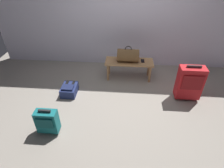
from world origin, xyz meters
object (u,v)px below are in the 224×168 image
object	(u,v)px
suitcase_upright_red	(190,82)
suitcase_small_teal	(47,121)
duffel_bag_brown	(128,55)
backpack_navy	(69,90)
cell_phone	(143,61)
bench	(129,64)

from	to	relation	value
suitcase_upright_red	suitcase_small_teal	bearing A→B (deg)	-156.34
duffel_bag_brown	suitcase_upright_red	bearing A→B (deg)	-28.96
duffel_bag_brown	backpack_navy	bearing A→B (deg)	-149.48
duffel_bag_brown	suitcase_small_teal	distance (m)	2.03
suitcase_small_teal	backpack_navy	world-z (taller)	suitcase_small_teal
cell_phone	suitcase_small_teal	distance (m)	2.22
backpack_navy	suitcase_upright_red	bearing A→B (deg)	0.84
bench	cell_phone	size ratio (longest dim) A/B	6.94
bench	suitcase_upright_red	distance (m)	1.26
suitcase_small_teal	backpack_navy	bearing A→B (deg)	86.84
bench	suitcase_upright_red	size ratio (longest dim) A/B	1.41
duffel_bag_brown	suitcase_small_teal	world-z (taller)	duffel_bag_brown
cell_phone	backpack_navy	distance (m)	1.61
bench	duffel_bag_brown	distance (m)	0.20
suitcase_upright_red	suitcase_small_teal	distance (m)	2.51
suitcase_upright_red	backpack_navy	size ratio (longest dim) A/B	1.87
suitcase_small_teal	cell_phone	bearing A→B (deg)	48.08
suitcase_upright_red	suitcase_small_teal	world-z (taller)	suitcase_upright_red
cell_phone	suitcase_upright_red	bearing A→B (deg)	-38.39
backpack_navy	suitcase_small_teal	bearing A→B (deg)	-93.16
cell_phone	backpack_navy	size ratio (longest dim) A/B	0.38
duffel_bag_brown	suitcase_upright_red	world-z (taller)	duffel_bag_brown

